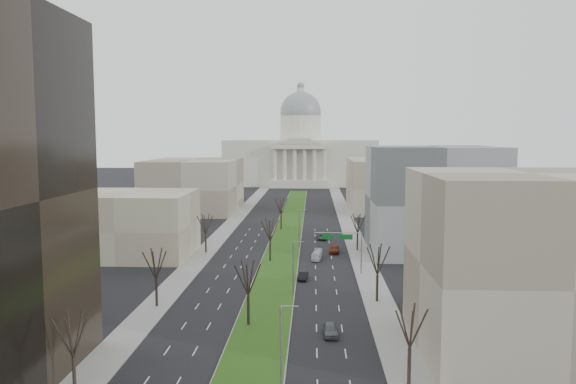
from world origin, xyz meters
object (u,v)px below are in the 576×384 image
(car_grey_near, at_px, (330,330))
(car_red, at_px, (334,249))
(car_black, at_px, (303,276))
(car_grey_far, at_px, (322,237))
(box_van, at_px, (317,255))

(car_grey_near, bearing_deg, car_red, 83.51)
(car_black, bearing_deg, car_red, 80.01)
(car_black, relative_size, car_red, 0.81)
(car_black, bearing_deg, car_grey_near, -76.67)
(car_grey_near, distance_m, car_grey_far, 69.16)
(car_grey_near, distance_m, box_van, 46.23)
(car_grey_near, relative_size, box_van, 0.69)
(car_black, bearing_deg, car_grey_far, 89.52)
(car_black, distance_m, car_red, 24.97)
(car_grey_far, relative_size, box_van, 0.74)
(car_grey_near, xyz_separation_m, box_van, (-1.41, 46.21, 0.15))
(car_red, height_order, car_grey_far, car_red)
(car_black, height_order, car_grey_far, car_black)
(car_red, xyz_separation_m, car_grey_far, (-2.52, 16.25, -0.10))
(car_black, xyz_separation_m, car_red, (6.56, 24.09, 0.07))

